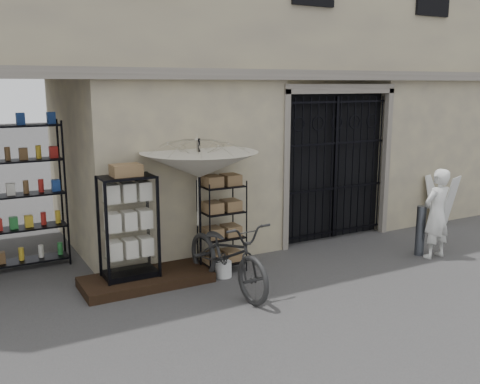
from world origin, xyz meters
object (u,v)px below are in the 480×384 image
display_cabinet (129,232)px  market_umbrella (199,158)px  wire_rack (222,227)px  easel_sign (441,201)px  white_bucket (223,269)px  steel_bollard (420,231)px  bicycle (227,289)px  shopkeeper (433,257)px

display_cabinet → market_umbrella: 1.60m
market_umbrella → wire_rack: bearing=-2.4°
wire_rack → easel_sign: (5.49, 0.19, -0.18)m
white_bucket → steel_bollard: bearing=-11.2°
market_umbrella → bicycle: size_ratio=1.27×
white_bucket → bicycle: size_ratio=0.13×
display_cabinet → steel_bollard: 5.24m
white_bucket → bicycle: bicycle is taller
wire_rack → bicycle: wire_rack is taller
wire_rack → steel_bollard: 3.70m
bicycle → display_cabinet: bearing=140.5°
shopkeeper → display_cabinet: bearing=-16.7°
market_umbrella → easel_sign: size_ratio=2.41×
display_cabinet → wire_rack: bearing=-15.1°
white_bucket → easel_sign: easel_sign is taller
market_umbrella → steel_bollard: bearing=-14.9°
market_umbrella → steel_bollard: size_ratio=2.94×
wire_rack → white_bucket: (-0.13, -0.30, -0.63)m
white_bucket → easel_sign: bearing=5.0°
display_cabinet → white_bucket: size_ratio=6.39×
display_cabinet → bicycle: (1.25, -0.86, -0.86)m
display_cabinet → white_bucket: 1.65m
bicycle → white_bucket: bearing=64.2°
bicycle → steel_bollard: (3.86, -0.23, 0.46)m
display_cabinet → shopkeeper: bearing=-27.1°
shopkeeper → easel_sign: bearing=-144.4°
wire_rack → bicycle: size_ratio=0.72×
market_umbrella → easel_sign: 6.04m
shopkeeper → easel_sign: size_ratio=1.46×
display_cabinet → market_umbrella: market_umbrella is taller
white_bucket → shopkeeper: size_ratio=0.17×
shopkeeper → easel_sign: (1.82, 1.44, 0.58)m
shopkeeper → wire_rack: bearing=-21.6°
wire_rack → shopkeeper: wire_rack is taller
display_cabinet → shopkeeper: display_cabinet is taller
market_umbrella → white_bucket: bearing=-51.1°
display_cabinet → wire_rack: (1.57, -0.06, -0.11)m
bicycle → easel_sign: easel_sign is taller
shopkeeper → market_umbrella: bearing=-20.1°
wire_rack → bicycle: (-0.32, -0.80, -0.76)m
bicycle → steel_bollard: bearing=-8.5°
shopkeeper → bicycle: bearing=-9.2°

